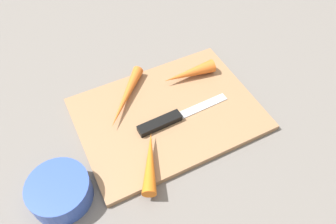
{
  "coord_description": "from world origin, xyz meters",
  "views": [
    {
      "loc": [
        0.18,
        0.36,
        0.52
      ],
      "look_at": [
        0.0,
        0.0,
        0.01
      ],
      "focal_mm": 34.43,
      "sensor_mm": 36.0,
      "label": 1
    }
  ],
  "objects": [
    {
      "name": "carrot_medium",
      "position": [
        0.08,
        0.09,
        0.02
      ],
      "size": [
        0.08,
        0.12,
        0.03
      ],
      "primitive_type": "cone",
      "rotation": [
        0.0,
        1.57,
        4.25
      ],
      "color": "orange",
      "rests_on": "cutting_board"
    },
    {
      "name": "knife",
      "position": [
        0.02,
        0.02,
        0.02
      ],
      "size": [
        0.2,
        0.03,
        0.01
      ],
      "rotation": [
        0.0,
        0.0,
        3.17
      ],
      "color": "#B7B7BC",
      "rests_on": "cutting_board"
    },
    {
      "name": "small_bowl",
      "position": [
        0.24,
        0.08,
        0.02
      ],
      "size": [
        0.1,
        0.1,
        0.04
      ],
      "primitive_type": "cylinder",
      "color": "#3351B2",
      "rests_on": "ground_plane"
    },
    {
      "name": "carrot_longest",
      "position": [
        0.06,
        -0.07,
        0.02
      ],
      "size": [
        0.13,
        0.14,
        0.02
      ],
      "primitive_type": "cone",
      "rotation": [
        0.0,
        1.57,
        0.84
      ],
      "color": "orange",
      "rests_on": "cutting_board"
    },
    {
      "name": "cutting_board",
      "position": [
        0.0,
        0.0,
        0.01
      ],
      "size": [
        0.36,
        0.26,
        0.01
      ],
      "primitive_type": "cube",
      "color": "#99704C",
      "rests_on": "ground_plane"
    },
    {
      "name": "carrot_shortest",
      "position": [
        -0.08,
        -0.07,
        0.03
      ],
      "size": [
        0.12,
        0.04,
        0.03
      ],
      "primitive_type": "cone",
      "rotation": [
        0.0,
        1.57,
        6.23
      ],
      "color": "orange",
      "rests_on": "cutting_board"
    },
    {
      "name": "ground_plane",
      "position": [
        0.0,
        0.0,
        0.0
      ],
      "size": [
        1.4,
        1.4,
        0.0
      ],
      "primitive_type": "plane",
      "color": "slate"
    }
  ]
}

